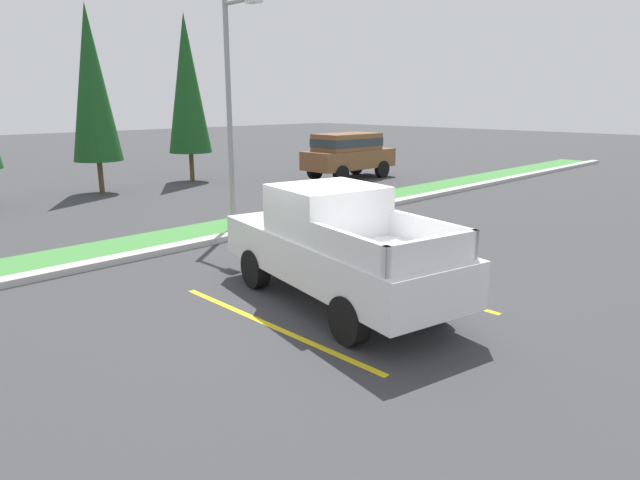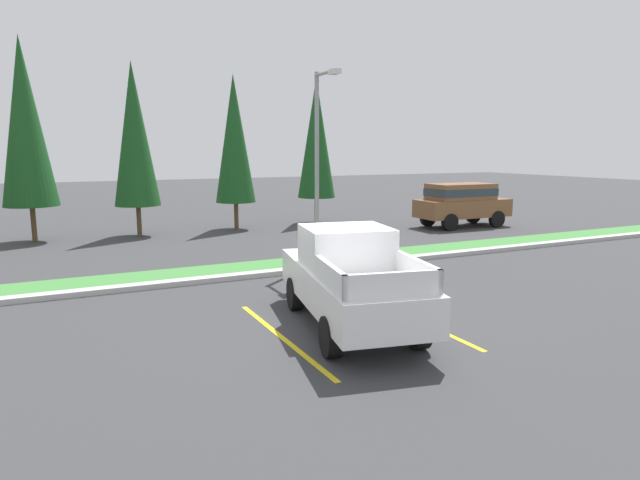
% 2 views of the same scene
% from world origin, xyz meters
% --- Properties ---
extents(ground_plane, '(120.00, 120.00, 0.00)m').
position_xyz_m(ground_plane, '(0.00, 0.00, 0.00)').
color(ground_plane, '#38383A').
extents(parking_line_near, '(0.12, 4.80, 0.01)m').
position_xyz_m(parking_line_near, '(-1.43, -0.24, 0.00)').
color(parking_line_near, yellow).
rests_on(parking_line_near, ground).
extents(parking_line_far, '(0.12, 4.80, 0.01)m').
position_xyz_m(parking_line_far, '(1.67, -0.24, 0.00)').
color(parking_line_far, yellow).
rests_on(parking_line_far, ground).
extents(curb_strip, '(56.00, 0.40, 0.15)m').
position_xyz_m(curb_strip, '(0.00, 5.00, 0.07)').
color(curb_strip, '#B2B2AD').
rests_on(curb_strip, ground).
extents(grass_median, '(56.00, 1.80, 0.06)m').
position_xyz_m(grass_median, '(0.00, 6.10, 0.03)').
color(grass_median, '#42843D').
rests_on(grass_median, ground).
extents(pickup_truck_main, '(2.90, 5.50, 2.10)m').
position_xyz_m(pickup_truck_main, '(0.13, -0.19, 1.04)').
color(pickup_truck_main, black).
rests_on(pickup_truck_main, ground).
extents(suv_distant, '(4.64, 2.04, 2.10)m').
position_xyz_m(suv_distant, '(12.41, 10.69, 1.24)').
color(suv_distant, black).
rests_on(suv_distant, ground).
extents(street_light, '(0.24, 1.49, 6.10)m').
position_xyz_m(street_light, '(2.32, 5.73, 3.59)').
color(street_light, gray).
rests_on(street_light, ground).
extents(cypress_tree_left_inner, '(2.11, 2.11, 8.12)m').
position_xyz_m(cypress_tree_left_inner, '(-6.11, 14.90, 4.78)').
color(cypress_tree_left_inner, brown).
rests_on(cypress_tree_left_inner, ground).
extents(cypress_tree_center, '(1.92, 1.92, 7.38)m').
position_xyz_m(cypress_tree_center, '(-2.04, 14.61, 4.35)').
color(cypress_tree_center, brown).
rests_on(cypress_tree_center, ground).
extents(cypress_tree_right_inner, '(1.85, 1.85, 7.12)m').
position_xyz_m(cypress_tree_right_inner, '(2.38, 14.77, 4.19)').
color(cypress_tree_right_inner, brown).
rests_on(cypress_tree_right_inner, ground).
extents(cypress_tree_rightmost, '(1.88, 1.88, 7.25)m').
position_xyz_m(cypress_tree_rightmost, '(6.75, 15.13, 4.27)').
color(cypress_tree_rightmost, brown).
rests_on(cypress_tree_rightmost, ground).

